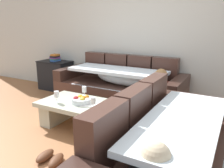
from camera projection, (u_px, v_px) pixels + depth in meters
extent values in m
plane|color=#955F39|center=(68.00, 147.00, 2.83)|extent=(14.00, 14.00, 0.00)
cube|color=beige|center=(139.00, 29.00, 4.29)|extent=(9.00, 0.10, 2.70)
cube|color=#442A23|center=(119.00, 94.00, 4.18)|extent=(2.26, 0.92, 0.42)
cube|color=#442A23|center=(97.00, 64.00, 4.73)|extent=(0.45, 0.16, 0.46)
cube|color=#442A23|center=(117.00, 66.00, 4.50)|extent=(0.45, 0.16, 0.46)
cube|color=#442A23|center=(140.00, 68.00, 4.28)|extent=(0.45, 0.16, 0.46)
cube|color=#442A23|center=(165.00, 71.00, 4.06)|extent=(0.45, 0.16, 0.46)
cube|color=#36221C|center=(72.00, 72.00, 4.59)|extent=(0.18, 0.92, 0.20)
cube|color=#36221C|center=(178.00, 85.00, 3.61)|extent=(0.18, 0.92, 0.20)
cube|color=#B23838|center=(161.00, 86.00, 3.74)|extent=(0.36, 0.28, 0.11)
sphere|color=tan|center=(161.00, 77.00, 3.67)|extent=(0.21, 0.21, 0.21)
sphere|color=#9E7042|center=(161.00, 75.00, 3.66)|extent=(0.20, 0.20, 0.20)
ellipsoid|color=silver|center=(126.00, 77.00, 3.98)|extent=(1.10, 0.44, 0.28)
cube|color=silver|center=(117.00, 71.00, 4.01)|extent=(1.70, 0.60, 0.05)
cube|color=silver|center=(107.00, 100.00, 3.81)|extent=(1.44, 0.04, 0.38)
cube|color=#442A23|center=(171.00, 165.00, 2.13)|extent=(0.92, 2.00, 0.42)
cube|color=#442A23|center=(104.00, 136.00, 1.73)|extent=(0.16, 0.51, 0.46)
cube|color=#442A23|center=(134.00, 112.00, 2.19)|extent=(0.16, 0.51, 0.46)
cube|color=#442A23|center=(153.00, 97.00, 2.66)|extent=(0.16, 0.51, 0.46)
cube|color=#36221C|center=(193.00, 103.00, 2.82)|extent=(0.92, 0.18, 0.20)
sphere|color=tan|center=(155.00, 161.00, 1.45)|extent=(0.21, 0.21, 0.21)
sphere|color=#CCB793|center=(155.00, 157.00, 1.45)|extent=(0.20, 0.20, 0.20)
ellipsoid|color=silver|center=(178.00, 132.00, 2.00)|extent=(0.44, 1.08, 0.28)
cube|color=silver|center=(182.00, 121.00, 1.98)|extent=(0.60, 1.51, 0.05)
cube|color=#B0B8A1|center=(81.00, 105.00, 3.27)|extent=(1.20, 0.68, 0.06)
cube|color=#B0B8A1|center=(57.00, 111.00, 3.53)|extent=(0.20, 0.54, 0.32)
cube|color=#B0B8A1|center=(109.00, 124.00, 3.10)|extent=(0.20, 0.54, 0.32)
cylinder|color=silver|center=(82.00, 101.00, 3.23)|extent=(0.28, 0.28, 0.07)
sphere|color=orange|center=(83.00, 99.00, 3.24)|extent=(0.08, 0.08, 0.08)
sphere|color=#AC1E23|center=(76.00, 99.00, 3.23)|extent=(0.08, 0.08, 0.08)
sphere|color=orange|center=(87.00, 98.00, 3.28)|extent=(0.08, 0.08, 0.08)
sphere|color=gold|center=(80.00, 97.00, 3.29)|extent=(0.08, 0.08, 0.08)
sphere|color=gold|center=(82.00, 100.00, 3.17)|extent=(0.08, 0.08, 0.08)
cylinder|color=silver|center=(57.00, 102.00, 3.26)|extent=(0.06, 0.06, 0.01)
cylinder|color=silver|center=(57.00, 100.00, 3.25)|extent=(0.01, 0.01, 0.07)
cylinder|color=silver|center=(57.00, 94.00, 3.23)|extent=(0.07, 0.07, 0.08)
cylinder|color=silver|center=(93.00, 109.00, 2.99)|extent=(0.06, 0.06, 0.01)
cylinder|color=silver|center=(93.00, 107.00, 2.98)|extent=(0.01, 0.01, 0.07)
cylinder|color=silver|center=(93.00, 101.00, 2.96)|extent=(0.07, 0.07, 0.08)
cylinder|color=silver|center=(84.00, 97.00, 3.48)|extent=(0.06, 0.06, 0.01)
cylinder|color=silver|center=(84.00, 95.00, 3.47)|extent=(0.01, 0.01, 0.07)
cylinder|color=silver|center=(84.00, 89.00, 3.45)|extent=(0.07, 0.07, 0.08)
cube|color=white|center=(92.00, 104.00, 3.17)|extent=(0.34, 0.30, 0.01)
cube|color=black|center=(56.00, 76.00, 5.18)|extent=(0.70, 0.42, 0.62)
cube|color=black|center=(55.00, 62.00, 5.10)|extent=(0.72, 0.44, 0.02)
cube|color=#2D569E|center=(55.00, 60.00, 5.08)|extent=(0.15, 0.20, 0.04)
cube|color=#338C59|center=(55.00, 59.00, 5.09)|extent=(0.15, 0.20, 0.02)
cube|color=#72337F|center=(55.00, 58.00, 5.07)|extent=(0.18, 0.20, 0.02)
cube|color=black|center=(55.00, 57.00, 5.07)|extent=(0.14, 0.19, 0.04)
cube|color=#B76623|center=(55.00, 55.00, 5.06)|extent=(0.16, 0.18, 0.03)
ellipsoid|color=#59331E|center=(45.00, 156.00, 2.56)|extent=(0.15, 0.28, 0.09)
ellipsoid|color=#59331E|center=(56.00, 161.00, 2.48)|extent=(0.19, 0.29, 0.09)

